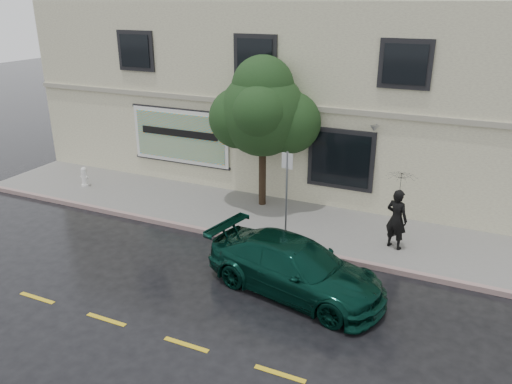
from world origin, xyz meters
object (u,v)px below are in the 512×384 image
at_px(car, 295,267).
at_px(street_tree, 263,114).
at_px(pedestrian, 396,219).
at_px(fire_hydrant, 85,177).

xyz_separation_m(car, street_tree, (-2.98, 4.70, 2.75)).
height_order(pedestrian, street_tree, street_tree).
bearing_deg(fire_hydrant, car, -23.38).
bearing_deg(car, fire_hydrant, 82.72).
bearing_deg(car, street_tree, 44.23).
xyz_separation_m(car, fire_hydrant, (-10.08, 3.50, -0.16)).
bearing_deg(street_tree, fire_hydrant, -170.41).
bearing_deg(street_tree, pedestrian, -16.49).
distance_m(street_tree, fire_hydrant, 7.77).
distance_m(car, fire_hydrant, 10.67).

